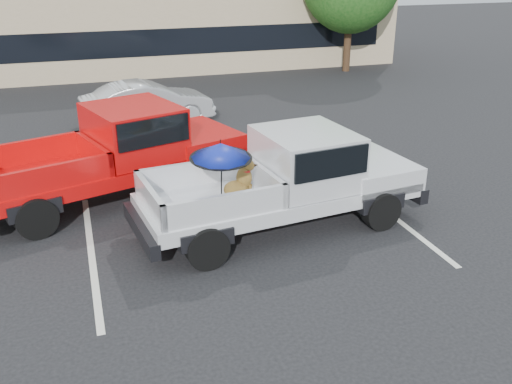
# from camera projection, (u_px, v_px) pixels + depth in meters

# --- Properties ---
(ground) EXTENTS (90.00, 90.00, 0.00)m
(ground) POSITION_uv_depth(u_px,v_px,m) (286.00, 282.00, 9.39)
(ground) COLOR black
(ground) RESTS_ON ground
(stripe_left) EXTENTS (0.12, 5.00, 0.01)m
(stripe_left) POSITION_uv_depth(u_px,v_px,m) (91.00, 253.00, 10.28)
(stripe_left) COLOR silver
(stripe_left) RESTS_ON ground
(stripe_right) EXTENTS (0.12, 5.00, 0.01)m
(stripe_right) POSITION_uv_depth(u_px,v_px,m) (385.00, 210.00, 12.00)
(stripe_right) COLOR silver
(stripe_right) RESTS_ON ground
(silver_pickup) EXTENTS (5.88, 2.61, 2.06)m
(silver_pickup) POSITION_uv_depth(u_px,v_px,m) (295.00, 174.00, 11.02)
(silver_pickup) COLOR black
(silver_pickup) RESTS_ON ground
(red_pickup) EXTENTS (6.35, 3.80, 1.98)m
(red_pickup) POSITION_uv_depth(u_px,v_px,m) (128.00, 147.00, 12.45)
(red_pickup) COLOR black
(red_pickup) RESTS_ON ground
(silver_sedan) EXTENTS (4.19, 1.98, 1.33)m
(silver_sedan) POSITION_uv_depth(u_px,v_px,m) (148.00, 103.00, 17.76)
(silver_sedan) COLOR #ACAEB4
(silver_sedan) RESTS_ON ground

